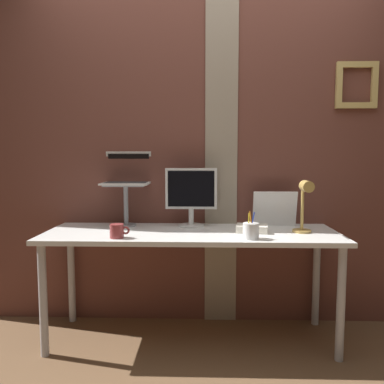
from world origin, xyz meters
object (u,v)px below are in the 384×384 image
at_px(monitor, 191,193).
at_px(pen_cup, 251,231).
at_px(laptop, 127,175).
at_px(whiteboard_panel, 275,209).
at_px(coffee_mug, 117,231).
at_px(desk_lamp, 305,201).

relative_size(monitor, pen_cup, 2.48).
relative_size(laptop, pen_cup, 2.00).
xyz_separation_m(whiteboard_panel, pen_cup, (-0.22, -0.42, -0.07)).
distance_m(monitor, coffee_mug, 0.62).
bearing_deg(desk_lamp, pen_cup, -156.47).
height_order(monitor, whiteboard_panel, monitor).
height_order(monitor, laptop, laptop).
distance_m(desk_lamp, coffee_mug, 1.18).
distance_m(laptop, whiteboard_panel, 1.07).
relative_size(pen_cup, coffee_mug, 1.37).
bearing_deg(monitor, laptop, 171.14).
bearing_deg(coffee_mug, pen_cup, 0.01).
relative_size(monitor, whiteboard_panel, 1.34).
xyz_separation_m(monitor, pen_cup, (0.37, -0.40, -0.19)).
bearing_deg(laptop, whiteboard_panel, -2.53).
xyz_separation_m(monitor, desk_lamp, (0.72, -0.24, -0.03)).
bearing_deg(desk_lamp, coffee_mug, -172.40).
distance_m(whiteboard_panel, coffee_mug, 1.10).
relative_size(laptop, whiteboard_panel, 1.08).
distance_m(laptop, desk_lamp, 1.23).
height_order(laptop, coffee_mug, laptop).
height_order(whiteboard_panel, coffee_mug, whiteboard_panel).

